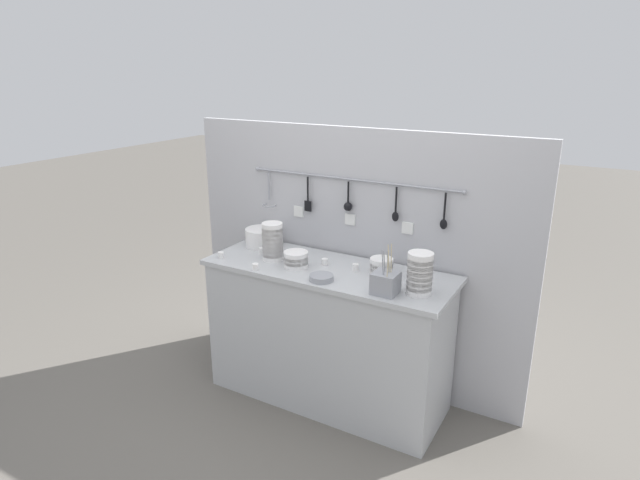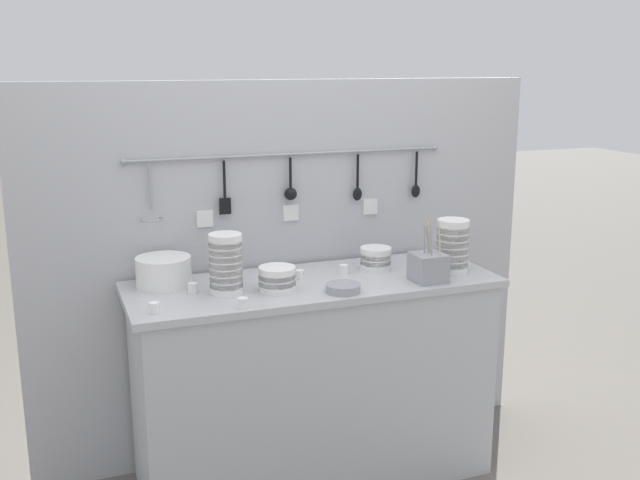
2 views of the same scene
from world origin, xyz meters
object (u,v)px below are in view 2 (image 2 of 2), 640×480
Objects in this scene: bowl_stack_tall_left at (226,264)px; cup_mid_row at (154,308)px; bowl_stack_nested_right at (376,258)px; cup_back_right at (300,275)px; bowl_stack_short_front at (277,279)px; steel_mixing_bowl at (343,288)px; bowl_stack_wide_centre at (452,246)px; plate_stack at (164,272)px; cutlery_caddy at (428,267)px; cup_edge_near at (243,303)px; cup_front_left at (193,288)px; cup_by_caddy at (344,269)px.

cup_mid_row is (-0.30, -0.14, -0.10)m from bowl_stack_tall_left.
bowl_stack_nested_right reaches higher than cup_back_right.
steel_mixing_bowl is at bearing -24.29° from bowl_stack_short_front.
cup_back_right is (-0.65, 0.13, -0.10)m from bowl_stack_wide_centre.
plate_stack is 0.82× the size of cutlery_caddy.
cup_back_right is (0.13, 0.12, -0.03)m from bowl_stack_short_front.
bowl_stack_nested_right is at bearing 14.19° from cup_mid_row.
bowl_stack_tall_left reaches higher than cup_edge_near.
plate_stack is (-1.20, 0.24, -0.06)m from bowl_stack_wide_centre.
cup_front_left is (0.09, -0.13, -0.04)m from plate_stack.
bowl_stack_nested_right is at bearing 4.01° from cup_front_left.
cup_mid_row is (-0.84, -0.23, 0.00)m from cup_by_caddy.
cutlery_caddy reaches higher than bowl_stack_tall_left.
cutlery_caddy reaches higher than steel_mixing_bowl.
cup_edge_near is (-0.42, -0.06, 0.00)m from steel_mixing_bowl.
cup_mid_row is at bearing -165.81° from bowl_stack_nested_right.
bowl_stack_wide_centre reaches higher than cup_edge_near.
bowl_stack_nested_right is at bearing 16.52° from bowl_stack_short_front.
steel_mixing_bowl is at bearing -177.78° from cutlery_caddy.
cutlery_caddy is 1.13m from cup_mid_row.
bowl_stack_nested_right is 0.37m from steel_mixing_bowl.
cup_by_caddy is (0.75, -0.09, -0.04)m from plate_stack.
cup_back_right is at bearing 19.29° from cup_mid_row.
cup_by_caddy is 1.00× the size of cup_mid_row.
bowl_stack_nested_right is at bearing 150.96° from bowl_stack_wide_centre.
cup_back_right is at bearing 13.24° from bowl_stack_tall_left.
cup_mid_row is at bearing 169.36° from cup_edge_near.
bowl_stack_wide_centre is 0.19m from cutlery_caddy.
cutlery_caddy is at bearing 4.98° from cup_edge_near.
cup_back_right is at bearing 3.41° from cup_front_left.
bowl_stack_wide_centre reaches higher than cup_back_right.
cup_edge_near is at bearing -138.66° from cup_back_right.
bowl_stack_wide_centre is at bearing 4.11° from cup_mid_row.
cup_edge_near is at bearing -86.66° from bowl_stack_tall_left.
cup_edge_near is at bearing -172.53° from steel_mixing_bowl.
cup_mid_row is at bearing -160.71° from cup_back_right.
cutlery_caddy is at bearing -10.96° from cup_front_left.
cup_by_caddy is at bearing 20.75° from bowl_stack_short_front.
cup_by_caddy is (-0.16, -0.02, -0.03)m from bowl_stack_nested_right.
cup_back_right is 1.00× the size of cup_edge_near.
cup_front_left is (-0.82, -0.06, -0.03)m from bowl_stack_nested_right.
plate_stack is 0.76m from cup_by_caddy.
bowl_stack_nested_right reaches higher than cup_mid_row.
cup_mid_row is (-1.29, -0.09, -0.10)m from bowl_stack_wide_centre.
bowl_stack_short_front is at bearing -159.25° from cup_by_caddy.
cutlery_caddy reaches higher than bowl_stack_nested_right.
bowl_stack_nested_right is 0.34m from bowl_stack_wide_centre.
cutlery_caddy is 0.36m from cup_by_caddy.
cup_mid_row reaches higher than steel_mixing_bowl.
bowl_stack_nested_right is at bearing 6.85° from cup_by_caddy.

